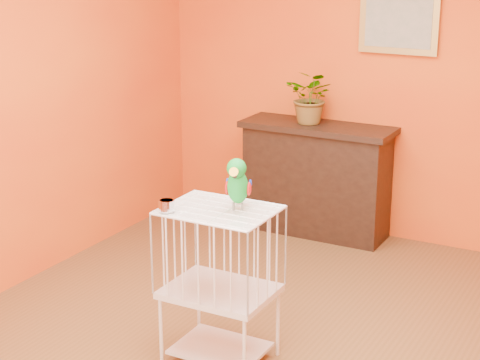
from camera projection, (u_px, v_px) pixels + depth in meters
The scene contains 8 objects.
ground at pixel (265, 355), 4.72m from camera, with size 4.50×4.50×0.00m, color brown.
room_shell at pixel (268, 89), 4.26m from camera, with size 4.50×4.50×4.50m.
console_cabinet at pixel (316, 179), 6.56m from camera, with size 1.24×0.45×0.92m.
potted_plant at pixel (312, 103), 6.41m from camera, with size 0.39×0.43×0.34m, color #26722D.
framed_picture at pixel (399, 21), 6.08m from camera, with size 0.62×0.04×0.50m.
birdcage at pixel (220, 284), 4.53m from camera, with size 0.60×0.46×0.93m.
feed_cup at pixel (167, 205), 4.35m from camera, with size 0.09×0.09×0.06m, color silver.
parrot at pixel (238, 183), 4.35m from camera, with size 0.16×0.27×0.30m.
Camera 1 is at (1.88, -3.78, 2.36)m, focal length 60.00 mm.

